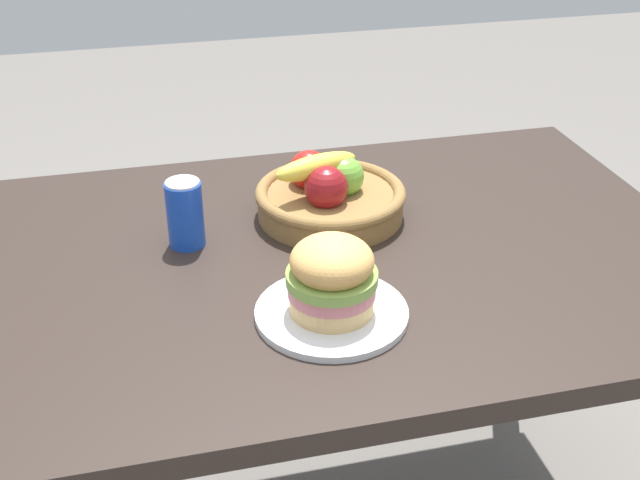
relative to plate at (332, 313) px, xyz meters
The scene contains 5 objects.
dining_table 0.23m from the plate, 82.81° to the left, with size 1.40×0.90×0.75m.
plate is the anchor object (origin of this frame).
sandwich 0.07m from the plate, ahead, with size 0.14×0.14×0.13m.
soda_can 0.35m from the plate, 124.98° to the left, with size 0.07×0.07×0.13m.
fruit_basket 0.34m from the plate, 76.46° to the left, with size 0.29×0.29×0.14m.
Camera 1 is at (-0.29, -1.22, 1.50)m, focal length 45.78 mm.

